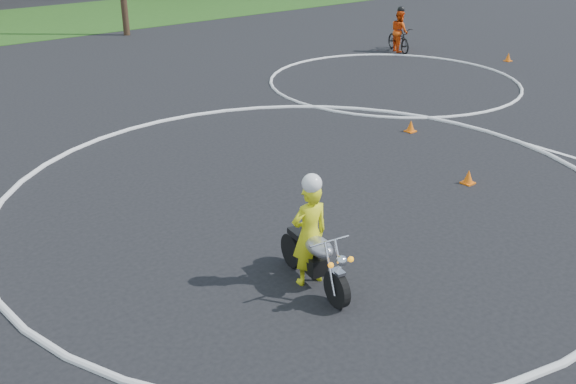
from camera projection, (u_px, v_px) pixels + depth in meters
ground at (427, 252)px, 10.65m from camera, size 120.00×120.00×0.00m
course_markings at (341, 151)px, 14.97m from camera, size 19.05×19.05×0.12m
primary_motorcycle at (315, 258)px, 9.53m from camera, size 0.71×1.84×0.97m
rider_primary_grp at (310, 231)px, 9.46m from camera, size 0.66×0.49×1.80m
rider_second_grp at (399, 36)px, 24.94m from camera, size 1.29×1.90×1.73m
traffic_cones at (450, 178)px, 13.20m from camera, size 21.58×11.58×0.30m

